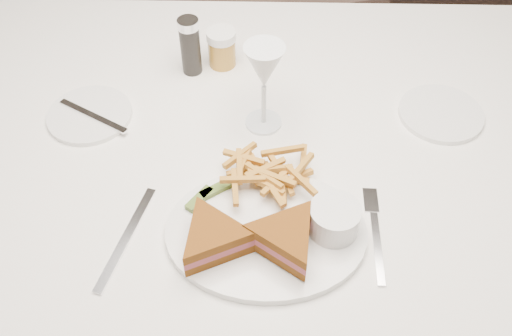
% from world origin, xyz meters
% --- Properties ---
extents(table, '(1.56, 1.05, 0.75)m').
position_xyz_m(table, '(0.03, 0.31, 0.38)').
color(table, white).
rests_on(table, ground).
extents(chair_far, '(0.86, 0.83, 0.73)m').
position_xyz_m(chair_far, '(-0.07, 1.29, 0.36)').
color(chair_far, '#402F27').
rests_on(chair_far, ground).
extents(table_setting, '(0.83, 0.64, 0.18)m').
position_xyz_m(table_setting, '(0.04, 0.26, 0.79)').
color(table_setting, white).
rests_on(table_setting, table).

